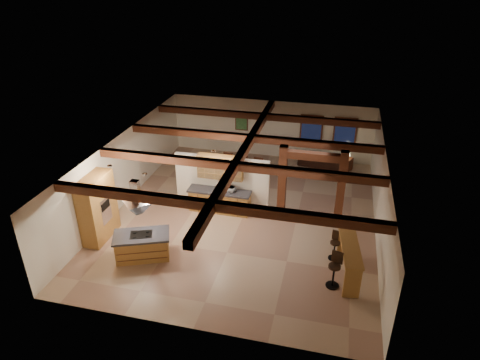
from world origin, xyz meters
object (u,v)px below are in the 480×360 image
object	(u,v)px
kitchen_island	(142,245)
bar_counter	(349,256)
sofa	(321,160)
dining_table	(239,178)

from	to	relation	value
kitchen_island	bar_counter	size ratio (longest dim) A/B	0.93
sofa	bar_counter	xyz separation A→B (m)	(1.39, -8.07, 0.45)
dining_table	sofa	xyz separation A→B (m)	(3.42, 2.87, -0.02)
dining_table	bar_counter	xyz separation A→B (m)	(4.81, -5.20, 0.44)
dining_table	bar_counter	bearing A→B (deg)	-29.94
kitchen_island	bar_counter	bearing A→B (deg)	5.22
dining_table	sofa	bearing A→B (deg)	57.29
sofa	dining_table	bearing A→B (deg)	49.63
dining_table	sofa	world-z (taller)	dining_table
dining_table	sofa	size ratio (longest dim) A/B	0.88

